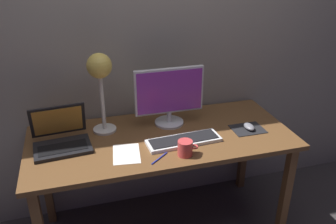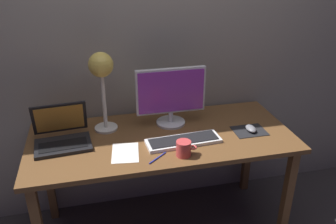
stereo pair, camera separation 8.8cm
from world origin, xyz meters
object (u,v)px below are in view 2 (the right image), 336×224
object	(u,v)px
monitor	(171,95)
keyboard_main	(183,141)
desk_lamp	(101,72)
coffee_mug	(184,149)
laptop	(62,132)
pen	(158,158)
mouse	(251,129)

from	to	relation	value
monitor	keyboard_main	distance (m)	0.32
desk_lamp	coffee_mug	size ratio (longest dim) A/B	4.22
laptop	pen	world-z (taller)	laptop
monitor	mouse	distance (m)	0.54
keyboard_main	pen	world-z (taller)	keyboard_main
laptop	pen	distance (m)	0.60
monitor	desk_lamp	distance (m)	0.45
monitor	mouse	world-z (taller)	monitor
keyboard_main	coffee_mug	bearing A→B (deg)	-104.61
mouse	coffee_mug	bearing A→B (deg)	-160.24
desk_lamp	mouse	size ratio (longest dim) A/B	5.18
keyboard_main	pen	xyz separation A→B (m)	(-0.18, -0.13, -0.01)
coffee_mug	desk_lamp	bearing A→B (deg)	134.14
mouse	monitor	bearing A→B (deg)	154.77
monitor	keyboard_main	xyz separation A→B (m)	(0.02, -0.26, -0.19)
coffee_mug	mouse	bearing A→B (deg)	19.76
pen	desk_lamp	bearing A→B (deg)	121.42
desk_lamp	mouse	distance (m)	0.98
desk_lamp	laptop	bearing A→B (deg)	-159.10
desk_lamp	keyboard_main	bearing A→B (deg)	-32.39
laptop	desk_lamp	bearing A→B (deg)	20.90
desk_lamp	pen	distance (m)	0.61
laptop	coffee_mug	world-z (taller)	laptop
keyboard_main	laptop	xyz separation A→B (m)	(-0.69, 0.17, 0.05)
coffee_mug	pen	bearing A→B (deg)	179.72
laptop	desk_lamp	distance (m)	0.42
mouse	pen	size ratio (longest dim) A/B	0.69
laptop	coffee_mug	xyz separation A→B (m)	(0.66, -0.31, -0.02)
monitor	pen	xyz separation A→B (m)	(-0.17, -0.39, -0.20)
pen	keyboard_main	bearing A→B (deg)	36.29
monitor	mouse	xyz separation A→B (m)	(0.46, -0.22, -0.18)
desk_lamp	pen	bearing A→B (deg)	-58.58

